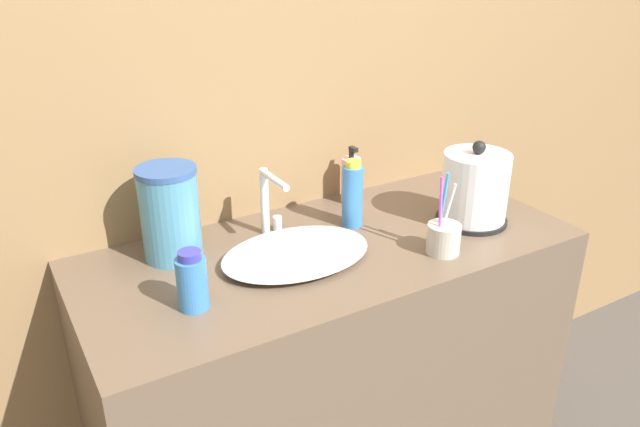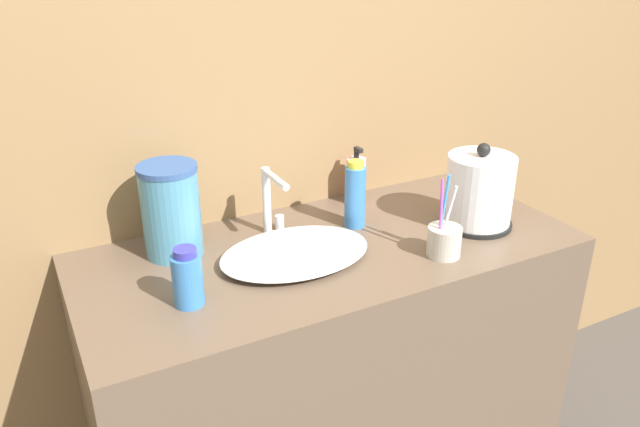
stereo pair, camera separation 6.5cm
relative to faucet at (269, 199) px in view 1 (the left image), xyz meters
The scene contains 10 objects.
wall_back 0.36m from the faucet, 57.80° to the left, with size 6.00×0.04×2.60m.
vanity_counter 0.58m from the faucet, 53.00° to the right, with size 1.27×0.56×0.89m.
sink_basin 0.17m from the faucet, 92.00° to the right, with size 0.38×0.26×0.04m.
faucet is the anchor object (origin of this frame).
electric_kettle 0.55m from the faucet, 21.63° to the right, with size 0.19×0.19×0.23m.
toothbrush_cup 0.45m from the faucet, 42.94° to the right, with size 0.08×0.08×0.21m.
lotion_bottle 0.32m from the faucet, 14.83° to the left, with size 0.06×0.06×0.17m.
shampoo_bottle 0.37m from the faucet, 142.21° to the right, with size 0.07×0.07×0.13m.
mouthwash_bottle 0.23m from the faucet, 14.38° to the right, with size 0.06×0.06×0.19m.
water_pitcher 0.26m from the faucet, behind, with size 0.14×0.14×0.23m.
Camera 1 is at (-0.74, -0.92, 1.63)m, focal length 35.00 mm.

